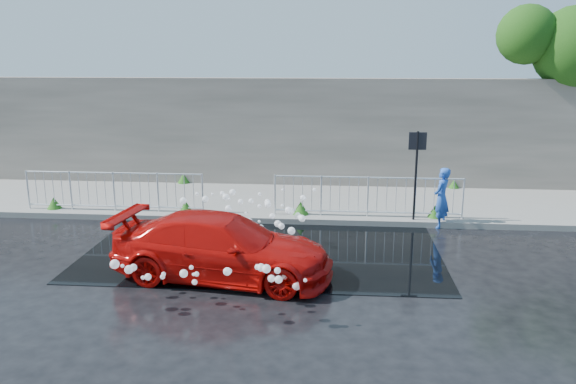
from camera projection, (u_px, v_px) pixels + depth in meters
name	position (u px, v px, depth m)	size (l,w,h in m)	color
ground	(236.00, 263.00, 12.18)	(90.00, 90.00, 0.00)	black
pavement	(264.00, 201.00, 17.00)	(30.00, 4.00, 0.15)	gray
curb	(255.00, 220.00, 15.07)	(30.00, 0.25, 0.16)	gray
retaining_wall	(272.00, 131.00, 18.69)	(30.00, 0.60, 3.50)	#605A51
puddle	(264.00, 248.00, 13.11)	(8.00, 5.00, 0.01)	black
sign_post	(417.00, 161.00, 14.43)	(0.45, 0.06, 2.50)	black
railing_left	(114.00, 190.00, 15.57)	(5.05, 0.05, 1.10)	silver
railing_right	(368.00, 195.00, 15.00)	(5.05, 0.05, 1.10)	silver
weeds	(257.00, 198.00, 16.42)	(12.17, 3.93, 0.35)	#1F5015
water_spray	(243.00, 229.00, 12.21)	(3.55, 5.39, 1.07)	white
red_car	(222.00, 247.00, 11.22)	(1.81, 4.44, 1.29)	#B70A07
person	(441.00, 198.00, 14.50)	(0.58, 0.38, 1.58)	blue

